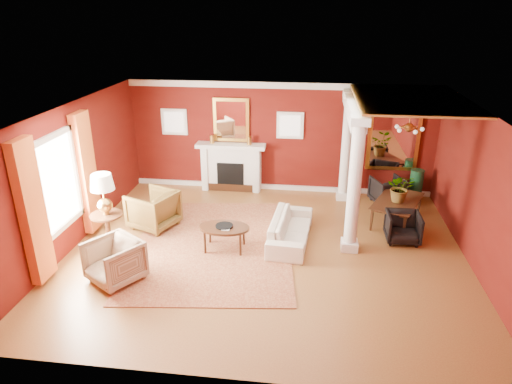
# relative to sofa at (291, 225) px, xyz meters

# --- Properties ---
(ground) EXTENTS (8.00, 8.00, 0.00)m
(ground) POSITION_rel_sofa_xyz_m (-0.47, -0.52, -0.38)
(ground) COLOR brown
(ground) RESTS_ON ground
(room_shell) EXTENTS (8.04, 7.04, 2.92)m
(room_shell) POSITION_rel_sofa_xyz_m (-0.47, -0.52, 1.64)
(room_shell) COLOR #5A130C
(room_shell) RESTS_ON ground
(fireplace) EXTENTS (1.85, 0.42, 1.29)m
(fireplace) POSITION_rel_sofa_xyz_m (-1.77, 2.80, 0.27)
(fireplace) COLOR white
(fireplace) RESTS_ON ground
(overmantel_mirror) EXTENTS (0.95, 0.07, 1.15)m
(overmantel_mirror) POSITION_rel_sofa_xyz_m (-1.77, 2.94, 1.52)
(overmantel_mirror) COLOR gold
(overmantel_mirror) RESTS_ON fireplace
(flank_window_left) EXTENTS (0.70, 0.07, 0.70)m
(flank_window_left) POSITION_rel_sofa_xyz_m (-3.32, 2.95, 1.42)
(flank_window_left) COLOR white
(flank_window_left) RESTS_ON room_shell
(flank_window_right) EXTENTS (0.70, 0.07, 0.70)m
(flank_window_right) POSITION_rel_sofa_xyz_m (-0.22, 2.95, 1.42)
(flank_window_right) COLOR white
(flank_window_right) RESTS_ON room_shell
(left_window) EXTENTS (0.21, 2.55, 2.60)m
(left_window) POSITION_rel_sofa_xyz_m (-4.37, -1.12, 1.04)
(left_window) COLOR white
(left_window) RESTS_ON room_shell
(column_front) EXTENTS (0.36, 0.36, 2.80)m
(column_front) POSITION_rel_sofa_xyz_m (1.23, -0.22, 1.05)
(column_front) COLOR white
(column_front) RESTS_ON ground
(column_back) EXTENTS (0.36, 0.36, 2.80)m
(column_back) POSITION_rel_sofa_xyz_m (1.23, 2.48, 1.05)
(column_back) COLOR white
(column_back) RESTS_ON ground
(header_beam) EXTENTS (0.30, 3.20, 0.32)m
(header_beam) POSITION_rel_sofa_xyz_m (1.23, 1.38, 2.24)
(header_beam) COLOR white
(header_beam) RESTS_ON column_front
(amber_ceiling) EXTENTS (2.30, 3.40, 0.04)m
(amber_ceiling) POSITION_rel_sofa_xyz_m (2.38, 1.23, 2.49)
(amber_ceiling) COLOR gold
(amber_ceiling) RESTS_ON room_shell
(dining_mirror) EXTENTS (1.30, 0.07, 1.70)m
(dining_mirror) POSITION_rel_sofa_xyz_m (2.43, 2.94, 1.17)
(dining_mirror) COLOR gold
(dining_mirror) RESTS_ON room_shell
(chandelier) EXTENTS (0.60, 0.62, 0.75)m
(chandelier) POSITION_rel_sofa_xyz_m (2.43, 1.28, 1.87)
(chandelier) COLOR #B28338
(chandelier) RESTS_ON room_shell
(crown_trim) EXTENTS (8.00, 0.08, 0.16)m
(crown_trim) POSITION_rel_sofa_xyz_m (-0.47, 2.94, 2.44)
(crown_trim) COLOR white
(crown_trim) RESTS_ON room_shell
(base_trim) EXTENTS (8.00, 0.08, 0.12)m
(base_trim) POSITION_rel_sofa_xyz_m (-0.47, 2.94, -0.32)
(base_trim) COLOR white
(base_trim) RESTS_ON ground
(rug) EXTENTS (3.71, 4.66, 0.02)m
(rug) POSITION_rel_sofa_xyz_m (-1.61, -0.40, -0.37)
(rug) COLOR maroon
(rug) RESTS_ON ground
(sofa) EXTENTS (0.72, 1.98, 0.76)m
(sofa) POSITION_rel_sofa_xyz_m (0.00, 0.00, 0.00)
(sofa) COLOR white
(sofa) RESTS_ON ground
(armchair_leopard) EXTENTS (1.15, 1.18, 0.95)m
(armchair_leopard) POSITION_rel_sofa_xyz_m (-3.12, 0.30, 0.09)
(armchair_leopard) COLOR black
(armchair_leopard) RESTS_ON ground
(armchair_stripe) EXTENTS (1.15, 1.14, 0.88)m
(armchair_stripe) POSITION_rel_sofa_xyz_m (-3.08, -1.91, 0.06)
(armchair_stripe) COLOR tan
(armchair_stripe) RESTS_ON ground
(coffee_table) EXTENTS (1.04, 1.04, 0.52)m
(coffee_table) POSITION_rel_sofa_xyz_m (-1.33, -0.53, 0.10)
(coffee_table) COLOR black
(coffee_table) RESTS_ON ground
(coffee_book) EXTENTS (0.17, 0.02, 0.23)m
(coffee_book) POSITION_rel_sofa_xyz_m (-1.35, -0.60, 0.26)
(coffee_book) COLOR black
(coffee_book) RESTS_ON coffee_table
(side_table) EXTENTS (0.65, 0.65, 1.62)m
(side_table) POSITION_rel_sofa_xyz_m (-3.73, -0.72, 0.72)
(side_table) COLOR black
(side_table) RESTS_ON ground
(dining_table) EXTENTS (1.13, 1.67, 0.88)m
(dining_table) POSITION_rel_sofa_xyz_m (2.40, 1.21, 0.06)
(dining_table) COLOR black
(dining_table) RESTS_ON ground
(dining_chair_near) EXTENTS (0.70, 0.65, 0.71)m
(dining_chair_near) POSITION_rel_sofa_xyz_m (2.37, 0.30, -0.03)
(dining_chair_near) COLOR black
(dining_chair_near) RESTS_ON ground
(dining_chair_far) EXTENTS (0.93, 0.91, 0.76)m
(dining_chair_far) POSITION_rel_sofa_xyz_m (2.32, 2.32, -0.00)
(dining_chair_far) COLOR black
(dining_chair_far) RESTS_ON ground
(green_urn) EXTENTS (0.37, 0.37, 0.89)m
(green_urn) POSITION_rel_sofa_xyz_m (3.03, 2.48, -0.03)
(green_urn) COLOR #154123
(green_urn) RESTS_ON ground
(potted_plant) EXTENTS (0.64, 0.71, 0.52)m
(potted_plant) POSITION_rel_sofa_xyz_m (2.39, 1.18, 0.76)
(potted_plant) COLOR #26591E
(potted_plant) RESTS_ON dining_table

